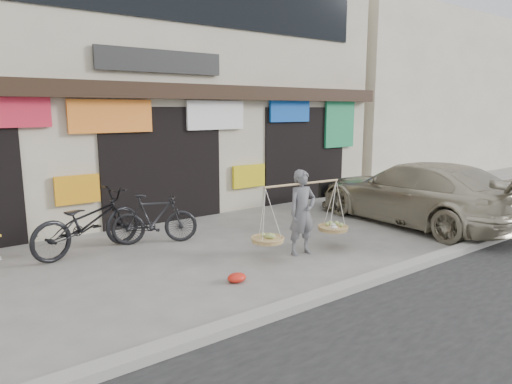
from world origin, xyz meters
TOP-DOWN VIEW (x-y plane):
  - ground at (0.00, 0.00)m, footprint 70.00×70.00m
  - kerb at (0.00, -2.00)m, footprint 70.00×0.25m
  - shophouse_block at (-0.00, 6.42)m, footprint 14.00×6.32m
  - neighbor_east at (13.50, 7.00)m, footprint 12.00×7.00m
  - street_vendor at (0.94, -0.27)m, footprint 2.06×0.69m
  - bike_0 at (-2.19, 2.17)m, footprint 2.35×1.35m
  - bike_1 at (-0.95, 1.97)m, footprint 1.73×1.09m
  - suv at (4.64, -0.14)m, footprint 2.28×5.11m
  - red_bag at (-0.82, -0.72)m, footprint 0.31×0.25m

SIDE VIEW (x-z plane):
  - ground at x=0.00m, z-range 0.00..0.00m
  - kerb at x=0.00m, z-range 0.00..0.12m
  - red_bag at x=-0.82m, z-range 0.00..0.14m
  - bike_1 at x=-0.95m, z-range 0.00..1.01m
  - bike_0 at x=-2.19m, z-range 0.00..1.17m
  - street_vendor at x=0.94m, z-range -0.06..1.50m
  - suv at x=4.64m, z-range 0.00..1.46m
  - neighbor_east at x=13.50m, z-range 0.00..6.40m
  - shophouse_block at x=0.00m, z-range -0.05..6.95m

